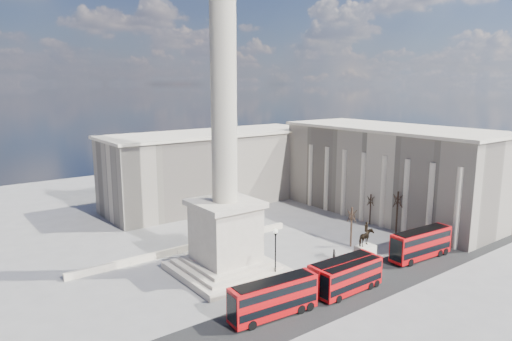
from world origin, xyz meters
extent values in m
plane|color=gray|center=(0.00, 0.00, 0.00)|extent=(180.00, 180.00, 0.00)
cube|color=#242424|center=(5.00, -10.00, 0.00)|extent=(120.00, 9.00, 0.01)
cube|color=beige|center=(0.00, 5.00, 0.50)|extent=(14.00, 14.00, 1.00)
cube|color=beige|center=(0.00, 5.00, 1.25)|extent=(12.00, 12.00, 0.50)
cube|color=beige|center=(0.00, 5.00, 1.75)|extent=(10.00, 10.00, 0.50)
cube|color=beige|center=(0.00, 5.00, 6.00)|extent=(8.00, 8.00, 8.00)
cube|color=beige|center=(0.00, 5.00, 10.40)|extent=(9.00, 9.00, 0.80)
cylinder|color=#B3AA94|center=(0.00, 5.00, 27.80)|extent=(3.60, 3.60, 34.00)
cube|color=beige|center=(0.00, 16.00, 0.55)|extent=(40.00, 0.60, 1.10)
cube|color=#B2A692|center=(45.00, 10.00, 9.00)|extent=(18.00, 45.00, 18.00)
cube|color=beige|center=(45.00, 10.00, 18.30)|extent=(19.00, 46.00, 0.60)
cube|color=#B2A692|center=(20.00, 40.00, 8.00)|extent=(50.00, 16.00, 16.00)
cube|color=beige|center=(20.00, 40.00, 16.30)|extent=(51.00, 17.00, 0.60)
cube|color=#BF090D|center=(-2.72, -9.44, 2.45)|extent=(11.51, 3.53, 4.17)
cube|color=black|center=(-2.72, -9.44, 1.70)|extent=(11.06, 3.55, 0.93)
cube|color=black|center=(-2.72, -9.44, 3.55)|extent=(11.06, 3.55, 0.93)
cube|color=black|center=(-2.72, -9.44, 4.56)|extent=(10.36, 3.18, 0.06)
cylinder|color=black|center=(-6.44, -9.13, 0.57)|extent=(1.36, 2.78, 1.13)
cylinder|color=black|center=(0.44, -9.71, 0.57)|extent=(1.36, 2.78, 1.13)
cylinder|color=black|center=(1.80, -9.83, 0.57)|extent=(1.36, 2.78, 1.13)
cube|color=#BF090D|center=(9.40, -9.04, 2.26)|extent=(10.53, 2.68, 3.85)
cube|color=black|center=(9.40, -9.04, 1.57)|extent=(10.11, 2.73, 0.86)
cube|color=black|center=(9.40, -9.04, 3.28)|extent=(10.11, 2.73, 0.86)
cube|color=black|center=(9.40, -9.04, 4.21)|extent=(9.47, 2.41, 0.06)
cylinder|color=black|center=(5.95, -8.94, 0.52)|extent=(1.12, 2.53, 1.05)
cylinder|color=black|center=(12.33, -9.13, 0.52)|extent=(1.12, 2.53, 1.05)
cylinder|color=black|center=(13.58, -9.16, 0.52)|extent=(1.12, 2.53, 1.05)
cube|color=#BF090D|center=(9.43, -10.57, 2.22)|extent=(10.31, 2.42, 3.79)
cube|color=black|center=(9.43, -10.57, 1.54)|extent=(9.90, 2.47, 0.84)
cube|color=black|center=(9.43, -10.57, 3.23)|extent=(9.90, 2.47, 0.84)
cube|color=black|center=(9.43, -10.57, 4.14)|extent=(9.28, 2.17, 0.06)
cylinder|color=black|center=(6.03, -10.59, 0.51)|extent=(1.05, 2.47, 1.03)
cylinder|color=black|center=(12.31, -10.55, 0.51)|extent=(1.05, 2.47, 1.03)
cylinder|color=black|center=(13.54, -10.54, 0.51)|extent=(1.05, 2.47, 1.03)
cube|color=#BF090D|center=(27.46, -9.15, 2.52)|extent=(11.83, 3.50, 4.30)
cube|color=black|center=(27.46, -9.15, 1.75)|extent=(11.37, 3.52, 0.95)
cube|color=black|center=(27.46, -9.15, 3.66)|extent=(11.37, 3.52, 0.95)
cube|color=black|center=(27.46, -9.15, 4.70)|extent=(10.65, 3.15, 0.06)
cylinder|color=black|center=(23.62, -8.87, 0.58)|extent=(1.37, 2.85, 1.17)
cylinder|color=black|center=(30.72, -9.39, 0.58)|extent=(1.37, 2.85, 1.17)
cylinder|color=black|center=(32.11, -9.49, 0.58)|extent=(1.37, 2.85, 1.17)
cylinder|color=black|center=(4.32, -1.18, 0.28)|extent=(0.50, 0.50, 0.56)
cylinder|color=black|center=(4.32, -1.18, 3.38)|extent=(0.18, 0.18, 6.76)
cylinder|color=black|center=(4.32, -1.18, 6.65)|extent=(0.34, 0.34, 0.34)
sphere|color=silver|center=(4.32, -1.18, 7.04)|extent=(0.63, 0.63, 0.63)
cube|color=beige|center=(16.63, -7.02, 0.22)|extent=(3.56, 2.67, 0.44)
cube|color=beige|center=(16.63, -7.02, 1.96)|extent=(2.85, 1.96, 3.91)
imported|color=black|center=(16.63, -7.02, 5.12)|extent=(3.06, 1.90, 2.40)
cylinder|color=black|center=(16.63, -7.02, 6.62)|extent=(0.44, 0.44, 1.07)
sphere|color=black|center=(16.63, -7.02, 7.37)|extent=(0.32, 0.32, 0.32)
cylinder|color=#332319|center=(35.16, 1.01, 3.93)|extent=(0.31, 0.31, 7.87)
cylinder|color=#332319|center=(22.90, 1.20, 3.45)|extent=(0.32, 0.32, 6.91)
cylinder|color=#332319|center=(35.45, 7.39, 3.05)|extent=(0.26, 0.26, 6.09)
imported|color=black|center=(16.31, -1.18, 0.83)|extent=(0.65, 0.47, 1.66)
imported|color=black|center=(29.74, -6.50, 0.91)|extent=(1.10, 1.02, 1.82)
imported|color=black|center=(7.22, -3.68, 0.81)|extent=(0.74, 1.02, 1.61)
camera|label=1|loc=(-34.49, -48.14, 27.18)|focal=32.00mm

